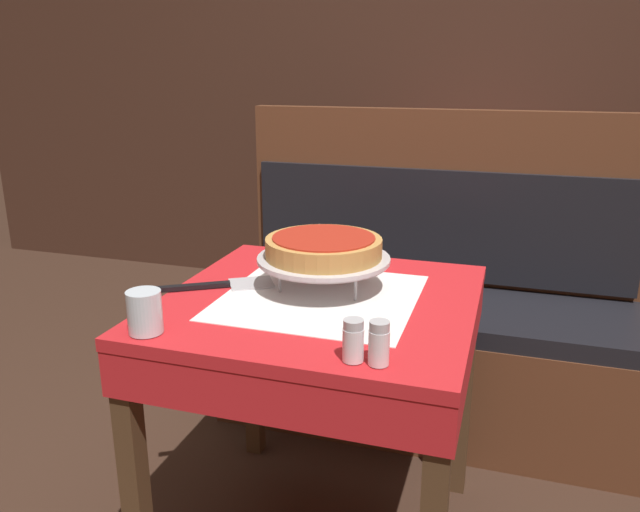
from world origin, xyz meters
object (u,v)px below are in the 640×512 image
(pizza_pan_stand, at_px, (324,261))
(water_glass_near, at_px, (145,312))
(booth_bench, at_px, (427,334))
(deep_dish_pizza, at_px, (324,247))
(pizza_server, at_px, (220,285))
(condiment_caddy, at_px, (445,180))
(dining_table_rear, at_px, (467,214))
(pepper_shaker, at_px, (379,343))
(salt_shaker, at_px, (353,341))
(dining_table_front, at_px, (320,332))
(napkin_holder, at_px, (332,242))

(pizza_pan_stand, bearing_deg, water_glass_near, -127.01)
(booth_bench, distance_m, water_glass_near, 1.24)
(deep_dish_pizza, distance_m, pizza_server, 0.29)
(condiment_caddy, bearing_deg, dining_table_rear, 33.55)
(dining_table_rear, relative_size, booth_bench, 0.50)
(dining_table_rear, bearing_deg, pizza_pan_stand, -99.07)
(water_glass_near, bearing_deg, pepper_shaker, 0.45)
(dining_table_rear, height_order, condiment_caddy, condiment_caddy)
(deep_dish_pizza, bearing_deg, salt_shaker, -64.73)
(pizza_server, bearing_deg, pizza_pan_stand, 14.11)
(water_glass_near, bearing_deg, salt_shaker, 0.50)
(dining_table_rear, distance_m, salt_shaker, 1.86)
(dining_table_front, height_order, condiment_caddy, condiment_caddy)
(dining_table_rear, bearing_deg, booth_bench, -93.98)
(pizza_pan_stand, bearing_deg, pizza_server, -165.89)
(dining_table_front, xyz_separation_m, condiment_caddy, (0.13, 1.48, 0.14))
(salt_shaker, xyz_separation_m, napkin_holder, (-0.23, 0.64, 0.00))
(dining_table_front, bearing_deg, deep_dish_pizza, 98.61)
(condiment_caddy, bearing_deg, water_glass_near, -103.06)
(booth_bench, bearing_deg, dining_table_rear, 86.02)
(dining_table_front, xyz_separation_m, deep_dish_pizza, (-0.01, 0.05, 0.21))
(dining_table_rear, height_order, pepper_shaker, pepper_shaker)
(pepper_shaker, xyz_separation_m, condiment_caddy, (-0.09, 1.79, 0.00))
(pizza_pan_stand, relative_size, deep_dish_pizza, 1.15)
(pizza_server, xyz_separation_m, napkin_holder, (0.20, 0.34, 0.04))
(dining_table_rear, xyz_separation_m, salt_shaker, (-0.06, -1.86, 0.16))
(salt_shaker, bearing_deg, booth_bench, 89.50)
(dining_table_rear, distance_m, napkin_holder, 1.26)
(dining_table_rear, xyz_separation_m, water_glass_near, (-0.52, -1.86, 0.17))
(salt_shaker, bearing_deg, dining_table_rear, 88.00)
(dining_table_rear, relative_size, pizza_server, 2.52)
(pepper_shaker, relative_size, condiment_caddy, 0.48)
(dining_table_front, bearing_deg, pizza_pan_stand, 98.61)
(dining_table_front, bearing_deg, dining_table_rear, 81.55)
(condiment_caddy, bearing_deg, pepper_shaker, -87.25)
(pizza_pan_stand, relative_size, pizza_server, 1.16)
(pepper_shaker, bearing_deg, dining_table_front, 124.55)
(dining_table_front, bearing_deg, pepper_shaker, -55.45)
(pizza_server, height_order, condiment_caddy, condiment_caddy)
(dining_table_rear, xyz_separation_m, pepper_shaker, (-0.01, -1.86, 0.16))
(dining_table_front, bearing_deg, booth_bench, 76.87)
(pepper_shaker, bearing_deg, condiment_caddy, 92.75)
(dining_table_front, relative_size, pizza_server, 2.61)
(pizza_server, bearing_deg, water_glass_near, -94.21)
(booth_bench, height_order, pepper_shaker, booth_bench)
(pizza_server, bearing_deg, dining_table_rear, 72.36)
(dining_table_front, distance_m, booth_bench, 0.82)
(deep_dish_pizza, bearing_deg, dining_table_front, -81.39)
(dining_table_rear, relative_size, napkin_holder, 7.23)
(pizza_pan_stand, xyz_separation_m, deep_dish_pizza, (0.00, -0.00, 0.04))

